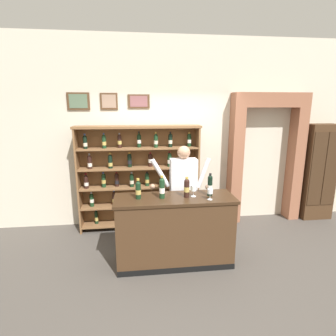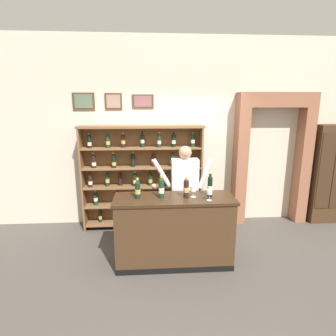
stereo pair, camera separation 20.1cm
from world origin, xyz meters
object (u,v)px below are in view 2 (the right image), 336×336
(wine_shelf, at_px, (142,174))
(tasting_counter, at_px, (174,231))
(tasting_bottle_prosecco, at_px, (161,187))
(tasting_bottle_brunello, at_px, (138,189))
(wine_glass_center, at_px, (209,193))
(tasting_bottle_super_tuscan, at_px, (210,186))
(tasting_bottle_chianti, at_px, (186,188))
(wine_glass_right, at_px, (193,189))
(side_cabinet, at_px, (326,174))
(shopkeeper, at_px, (185,185))

(wine_shelf, xyz_separation_m, tasting_counter, (0.47, -1.25, -0.53))
(tasting_bottle_prosecco, bearing_deg, tasting_counter, 3.35)
(tasting_bottle_brunello, distance_m, wine_glass_center, 0.97)
(wine_shelf, height_order, tasting_bottle_super_tuscan, wine_shelf)
(tasting_bottle_brunello, xyz_separation_m, wine_glass_center, (0.96, -0.15, -0.02))
(tasting_bottle_chianti, xyz_separation_m, wine_glass_right, (0.10, 0.01, -0.02))
(tasting_counter, distance_m, tasting_bottle_super_tuscan, 0.82)
(side_cabinet, bearing_deg, tasting_bottle_chianti, -155.35)
(side_cabinet, bearing_deg, tasting_bottle_super_tuscan, -153.06)
(side_cabinet, bearing_deg, wine_shelf, -178.77)
(tasting_bottle_brunello, distance_m, tasting_bottle_super_tuscan, 1.00)
(tasting_counter, xyz_separation_m, tasting_bottle_brunello, (-0.50, -0.00, 0.63))
(wine_glass_center, bearing_deg, tasting_bottle_chianti, 154.70)
(shopkeeper, height_order, tasting_bottle_prosecco, shopkeeper)
(tasting_bottle_brunello, xyz_separation_m, wine_glass_right, (0.77, 0.00, -0.01))
(tasting_bottle_brunello, xyz_separation_m, tasting_bottle_prosecco, (0.32, -0.01, 0.02))
(tasting_bottle_super_tuscan, xyz_separation_m, wine_glass_right, (-0.24, -0.01, -0.04))
(tasting_bottle_super_tuscan, height_order, wine_glass_center, tasting_bottle_super_tuscan)
(tasting_bottle_brunello, bearing_deg, shopkeeper, 36.13)
(tasting_bottle_brunello, distance_m, wine_glass_right, 0.77)
(tasting_bottle_super_tuscan, bearing_deg, wine_shelf, 128.25)
(tasting_bottle_prosecco, xyz_separation_m, tasting_bottle_chianti, (0.34, -0.00, -0.01))
(shopkeeper, distance_m, tasting_bottle_super_tuscan, 0.60)
(wine_shelf, bearing_deg, wine_glass_center, -56.37)
(tasting_counter, bearing_deg, tasting_bottle_chianti, -4.30)
(tasting_bottle_brunello, height_order, wine_glass_center, tasting_bottle_brunello)
(wine_shelf, xyz_separation_m, shopkeeper, (0.68, -0.73, -0.01))
(tasting_counter, distance_m, shopkeeper, 0.76)
(wine_shelf, bearing_deg, tasting_counter, -69.27)
(wine_shelf, distance_m, tasting_counter, 1.43)
(shopkeeper, bearing_deg, wine_glass_center, -69.65)
(tasting_bottle_brunello, distance_m, tasting_bottle_chianti, 0.67)
(tasting_bottle_prosecco, height_order, wine_glass_center, tasting_bottle_prosecco)
(shopkeeper, height_order, tasting_bottle_brunello, shopkeeper)
(wine_glass_center, bearing_deg, wine_shelf, 123.63)
(side_cabinet, xyz_separation_m, tasting_bottle_super_tuscan, (-2.58, -1.31, 0.20))
(shopkeeper, height_order, wine_glass_center, shopkeeper)
(wine_glass_right, xyz_separation_m, wine_glass_center, (0.19, -0.15, -0.01))
(wine_glass_center, bearing_deg, tasting_bottle_prosecco, 167.50)
(side_cabinet, relative_size, wine_glass_center, 12.76)
(shopkeeper, relative_size, tasting_bottle_brunello, 5.75)
(side_cabinet, height_order, tasting_bottle_brunello, side_cabinet)
(side_cabinet, xyz_separation_m, wine_glass_center, (-2.62, -1.48, 0.16))
(wine_shelf, height_order, shopkeeper, wine_shelf)
(shopkeeper, distance_m, wine_glass_right, 0.53)
(wine_shelf, relative_size, tasting_bottle_brunello, 7.68)
(wine_shelf, distance_m, shopkeeper, 1.00)
(wine_glass_right, distance_m, wine_glass_center, 0.25)
(tasting_counter, bearing_deg, tasting_bottle_brunello, -179.66)
(wine_glass_center, bearing_deg, tasting_counter, 161.71)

